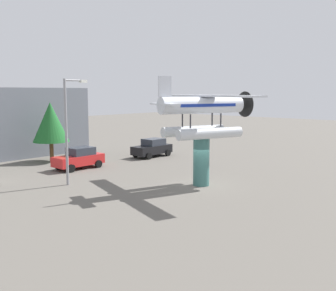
{
  "coord_description": "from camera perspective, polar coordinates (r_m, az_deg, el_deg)",
  "views": [
    {
      "loc": [
        -21.69,
        -16.23,
        6.32
      ],
      "look_at": [
        0.0,
        3.0,
        2.46
      ],
      "focal_mm": 43.41,
      "sensor_mm": 36.0,
      "label": 1
    }
  ],
  "objects": [
    {
      "name": "streetlight_primary",
      "position": [
        28.17,
        -13.78,
        3.07
      ],
      "size": [
        1.84,
        0.28,
        7.17
      ],
      "color": "gray",
      "rests_on": "ground"
    },
    {
      "name": "ground_plane",
      "position": [
        27.81,
        4.65,
        -5.58
      ],
      "size": [
        140.0,
        140.0,
        0.0
      ],
      "primitive_type": "plane",
      "color": "#605B54"
    },
    {
      "name": "car_mid_red",
      "position": [
        34.28,
        -12.38,
        -1.73
      ],
      "size": [
        4.2,
        2.02,
        1.76
      ],
      "rotation": [
        0.0,
        0.0,
        3.14
      ],
      "color": "red",
      "rests_on": "ground"
    },
    {
      "name": "display_pedestal",
      "position": [
        27.49,
        4.69,
        -2.24
      ],
      "size": [
        1.1,
        1.1,
        3.28
      ],
      "primitive_type": "cylinder",
      "color": "#386B66",
      "rests_on": "ground"
    },
    {
      "name": "car_far_black",
      "position": [
        39.63,
        -2.22,
        -0.31
      ],
      "size": [
        4.2,
        2.02,
        1.76
      ],
      "rotation": [
        0.0,
        0.0,
        3.14
      ],
      "color": "black",
      "rests_on": "ground"
    },
    {
      "name": "storefront_building",
      "position": [
        43.29,
        -20.7,
        3.15
      ],
      "size": [
        13.37,
        6.21,
        6.69
      ],
      "primitive_type": "cube",
      "color": "slate",
      "rests_on": "ground"
    },
    {
      "name": "floatplane_monument",
      "position": [
        27.19,
        4.99,
        4.67
      ],
      "size": [
        7.2,
        10.18,
        4.0
      ],
      "rotation": [
        0.0,
        0.0,
        -0.34
      ],
      "color": "silver",
      "rests_on": "display_pedestal"
    },
    {
      "name": "tree_east",
      "position": [
        38.19,
        -16.17,
        3.16
      ],
      "size": [
        3.23,
        3.23,
        5.39
      ],
      "color": "brown",
      "rests_on": "ground"
    }
  ]
}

